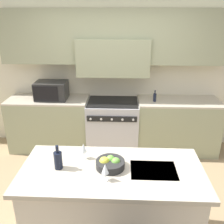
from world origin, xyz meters
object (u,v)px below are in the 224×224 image
(wine_glass_far, at_px, (83,148))
(fruit_bowl, at_px, (110,163))
(wine_bottle, at_px, (58,160))
(wine_glass_near, at_px, (105,169))
(oil_bottle_on_counter, at_px, (155,97))
(range_stove, at_px, (113,126))
(microwave, at_px, (51,90))

(wine_glass_far, relative_size, fruit_bowl, 0.61)
(wine_bottle, height_order, wine_glass_near, wine_bottle)
(fruit_bowl, distance_m, oil_bottle_on_counter, 2.02)
(range_stove, height_order, microwave, microwave)
(wine_glass_far, xyz_separation_m, oil_bottle_on_counter, (0.93, 1.77, -0.04))
(wine_glass_far, bearing_deg, oil_bottle_on_counter, 62.34)
(range_stove, distance_m, wine_glass_far, 1.91)
(oil_bottle_on_counter, bearing_deg, range_stove, 177.28)
(microwave, bearing_deg, wine_glass_near, -63.75)
(wine_bottle, distance_m, wine_glass_far, 0.29)
(microwave, relative_size, oil_bottle_on_counter, 2.72)
(wine_bottle, bearing_deg, fruit_bowl, 4.23)
(microwave, height_order, fruit_bowl, microwave)
(wine_bottle, bearing_deg, wine_glass_near, -19.62)
(fruit_bowl, bearing_deg, microwave, 119.28)
(wine_glass_far, bearing_deg, wine_glass_near, -54.81)
(wine_glass_far, xyz_separation_m, fruit_bowl, (0.28, -0.15, -0.07))
(range_stove, xyz_separation_m, wine_glass_near, (0.02, -2.15, 0.60))
(oil_bottle_on_counter, bearing_deg, wine_bottle, -120.37)
(range_stove, bearing_deg, fruit_bowl, -88.35)
(wine_glass_far, bearing_deg, wine_bottle, -139.69)
(oil_bottle_on_counter, bearing_deg, microwave, 178.30)
(wine_bottle, distance_m, oil_bottle_on_counter, 2.27)
(range_stove, bearing_deg, microwave, 178.98)
(microwave, xyz_separation_m, wine_glass_near, (1.07, -2.17, -0.04))
(microwave, xyz_separation_m, wine_glass_far, (0.82, -1.82, -0.04))
(range_stove, distance_m, microwave, 1.23)
(fruit_bowl, height_order, oil_bottle_on_counter, oil_bottle_on_counter)
(wine_glass_near, bearing_deg, wine_glass_far, 125.19)
(fruit_bowl, relative_size, oil_bottle_on_counter, 1.46)
(wine_glass_near, relative_size, fruit_bowl, 0.61)
(wine_bottle, xyz_separation_m, wine_glass_far, (0.22, 0.18, 0.02))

